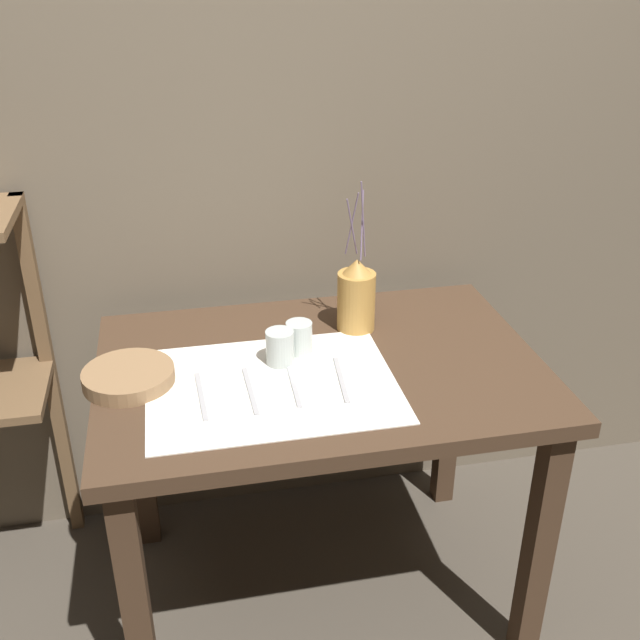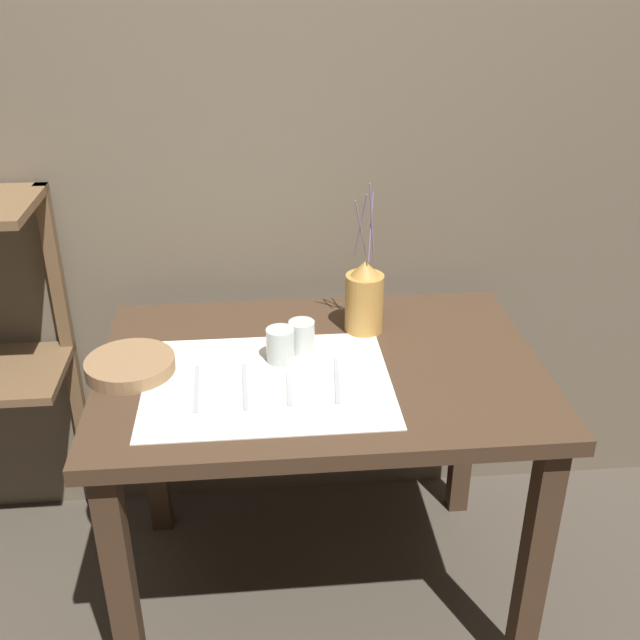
# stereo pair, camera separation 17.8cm
# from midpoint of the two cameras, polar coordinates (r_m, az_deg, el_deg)

# --- Properties ---
(ground_plane) EXTENTS (12.00, 12.00, 0.00)m
(ground_plane) POSITION_cam_midpoint_polar(r_m,az_deg,el_deg) (2.32, 2.38, -19.75)
(ground_plane) COLOR #473F35
(stone_wall_back) EXTENTS (7.00, 0.06, 2.40)m
(stone_wall_back) POSITION_cam_midpoint_polar(r_m,az_deg,el_deg) (2.12, 1.29, 13.70)
(stone_wall_back) COLOR #6B5E4C
(stone_wall_back) RESTS_ON ground_plane
(wooden_table) EXTENTS (1.09, 0.75, 0.76)m
(wooden_table) POSITION_cam_midpoint_polar(r_m,az_deg,el_deg) (1.90, 2.75, -6.30)
(wooden_table) COLOR #422D1E
(wooden_table) RESTS_ON ground_plane
(linen_cloth) EXTENTS (0.58, 0.44, 0.00)m
(linen_cloth) POSITION_cam_midpoint_polar(r_m,az_deg,el_deg) (1.76, -1.13, -4.83)
(linen_cloth) COLOR white
(linen_cloth) RESTS_ON wooden_table
(pitcher_with_flowers) EXTENTS (0.10, 0.10, 0.41)m
(pitcher_with_flowers) POSITION_cam_midpoint_polar(r_m,az_deg,el_deg) (1.96, 6.00, 1.57)
(pitcher_with_flowers) COLOR #B7843D
(pitcher_with_flowers) RESTS_ON wooden_table
(wooden_bowl) EXTENTS (0.21, 0.21, 0.04)m
(wooden_bowl) POSITION_cam_midpoint_polar(r_m,az_deg,el_deg) (1.83, -11.59, -3.52)
(wooden_bowl) COLOR #8E6B47
(wooden_bowl) RESTS_ON wooden_table
(glass_tumbler_near) EXTENTS (0.07, 0.07, 0.09)m
(glass_tumbler_near) POSITION_cam_midpoint_polar(r_m,az_deg,el_deg) (1.83, -0.25, -2.00)
(glass_tumbler_near) COLOR #B7C1BC
(glass_tumbler_near) RESTS_ON wooden_table
(glass_tumbler_far) EXTENTS (0.07, 0.07, 0.08)m
(glass_tumbler_far) POSITION_cam_midpoint_polar(r_m,az_deg,el_deg) (1.87, 1.32, -1.33)
(glass_tumbler_far) COLOR #B7C1BC
(glass_tumbler_far) RESTS_ON wooden_table
(knife_center) EXTENTS (0.02, 0.20, 0.00)m
(knife_center) POSITION_cam_midpoint_polar(r_m,az_deg,el_deg) (1.74, -6.51, -5.29)
(knife_center) COLOR #A8A8AD
(knife_center) RESTS_ON wooden_table
(fork_inner) EXTENTS (0.02, 0.20, 0.00)m
(fork_inner) POSITION_cam_midpoint_polar(r_m,az_deg,el_deg) (1.74, -2.81, -5.14)
(fork_inner) COLOR #A8A8AD
(fork_inner) RESTS_ON wooden_table
(spoon_outer) EXTENTS (0.02, 0.21, 0.02)m
(spoon_outer) POSITION_cam_midpoint_polar(r_m,az_deg,el_deg) (1.81, 0.40, -3.79)
(spoon_outer) COLOR #A8A8AD
(spoon_outer) RESTS_ON wooden_table
(fork_outer) EXTENTS (0.03, 0.20, 0.00)m
(fork_outer) POSITION_cam_midpoint_polar(r_m,az_deg,el_deg) (1.77, 4.22, -4.67)
(fork_outer) COLOR #A8A8AD
(fork_outer) RESTS_ON wooden_table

